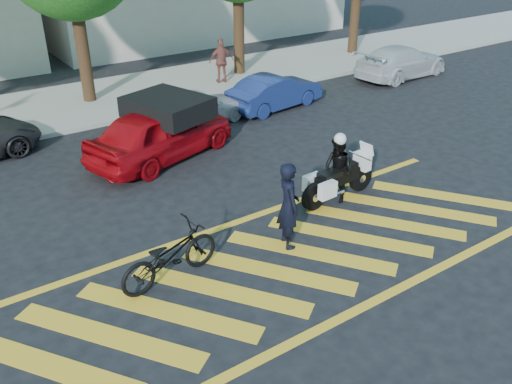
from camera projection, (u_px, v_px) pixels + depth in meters
ground at (291, 260)px, 11.10m from camera, size 90.00×90.00×0.00m
sidewalk at (91, 102)px, 19.81m from camera, size 60.00×5.00×0.15m
crosswalk at (289, 261)px, 11.08m from camera, size 12.33×4.00×0.01m
officer_bike at (288, 205)px, 11.18m from camera, size 0.64×0.80×1.91m
bicycle at (170, 255)px, 10.27m from camera, size 2.21×1.03×1.12m
police_motorcycle at (338, 180)px, 13.13m from camera, size 2.30×0.75×1.01m
officer_moto at (338, 170)px, 13.00m from camera, size 0.66×0.83×1.63m
red_convertible at (162, 132)px, 15.27m from camera, size 4.89×3.13×1.55m
parked_mid_right at (196, 107)px, 17.69m from camera, size 3.67×1.84×1.20m
parked_right at (275, 92)px, 19.15m from camera, size 3.83×1.78×1.21m
parked_far_right at (402, 62)px, 22.64m from camera, size 4.65×2.17×1.31m
pedestrian_right at (222, 61)px, 21.37m from camera, size 1.08×0.65×1.72m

